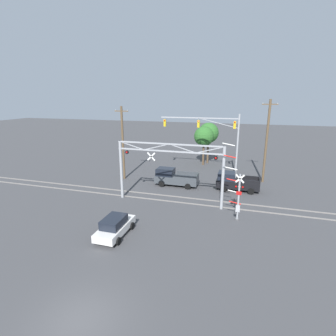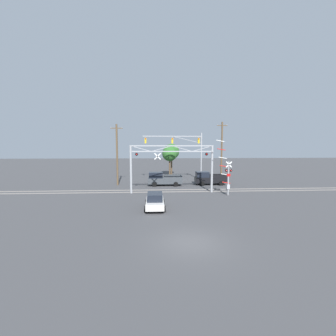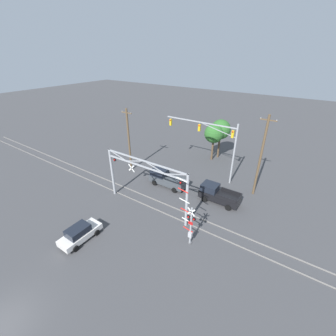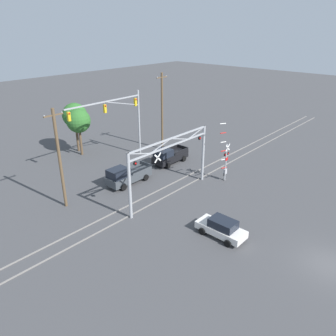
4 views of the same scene
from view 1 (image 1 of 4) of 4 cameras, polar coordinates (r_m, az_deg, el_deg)
ground_plane at (r=15.24m, az=-18.58°, el=-28.99°), size 200.00×200.00×0.00m
rail_track_near at (r=27.16m, az=0.42°, el=-7.23°), size 80.00×0.08×0.10m
rail_track_far at (r=28.44m, az=1.24°, el=-6.17°), size 80.00×0.08×0.10m
crossing_gantry at (r=25.65m, az=0.24°, el=0.65°), size 10.74×0.30×6.13m
crossing_signal_mast at (r=23.38m, az=14.82°, el=-5.79°), size 2.07×0.35×6.77m
traffic_signal_span at (r=35.00m, az=10.95°, el=7.28°), size 10.42×0.39×8.35m
pickup_truck_lead at (r=31.71m, az=1.33°, el=-2.09°), size 5.15×2.11×2.05m
pickup_truck_following at (r=31.09m, az=14.42°, el=-2.95°), size 4.79×2.11×2.05m
sedan_waiting at (r=21.13m, az=-11.50°, el=-12.33°), size 1.93×4.05×1.54m
utility_pole_left at (r=33.90m, az=-9.80°, el=5.48°), size 1.80×0.28×9.33m
utility_pole_right at (r=34.18m, az=20.65°, el=5.54°), size 1.80×0.28×10.18m
background_tree_beyond_span at (r=40.98m, az=7.84°, el=6.83°), size 3.05×3.05×6.08m
background_tree_far_left_verge at (r=42.30m, az=8.82°, el=7.54°), size 3.19×3.19×6.51m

